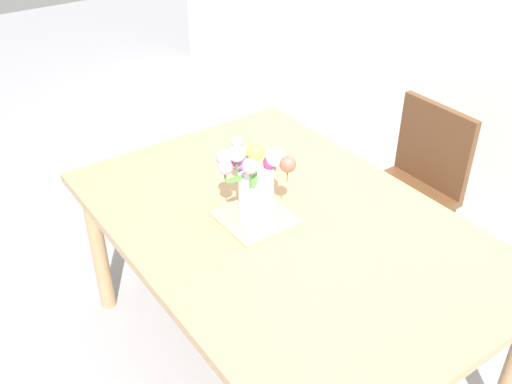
{
  "coord_description": "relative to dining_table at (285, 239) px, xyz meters",
  "views": [
    {
      "loc": [
        1.39,
        -1.12,
        2.07
      ],
      "look_at": [
        -0.09,
        -0.08,
        0.87
      ],
      "focal_mm": 41.23,
      "sensor_mm": 36.0,
      "label": 1
    }
  ],
  "objects": [
    {
      "name": "placemat",
      "position": [
        -0.09,
        -0.08,
        0.08
      ],
      "size": [
        0.27,
        0.27,
        0.01
      ],
      "primitive_type": "cube",
      "color": "tan",
      "rests_on": "dining_table"
    },
    {
      "name": "dining_table",
      "position": [
        0.0,
        0.0,
        0.0
      ],
      "size": [
        1.68,
        1.15,
        0.75
      ],
      "color": "tan",
      "rests_on": "ground_plane"
    },
    {
      "name": "flower_vase",
      "position": [
        -0.09,
        -0.08,
        0.24
      ],
      "size": [
        0.25,
        0.25,
        0.32
      ],
      "color": "silver",
      "rests_on": "placemat"
    },
    {
      "name": "chair_far",
      "position": [
        -0.15,
        0.92,
        -0.15
      ],
      "size": [
        0.42,
        0.42,
        0.9
      ],
      "rotation": [
        0.0,
        0.0,
        3.14
      ],
      "color": "brown",
      "rests_on": "ground_plane"
    },
    {
      "name": "ground_plane",
      "position": [
        0.0,
        0.0,
        -0.67
      ],
      "size": [
        12.0,
        12.0,
        0.0
      ],
      "primitive_type": "plane",
      "color": "#939399"
    }
  ]
}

